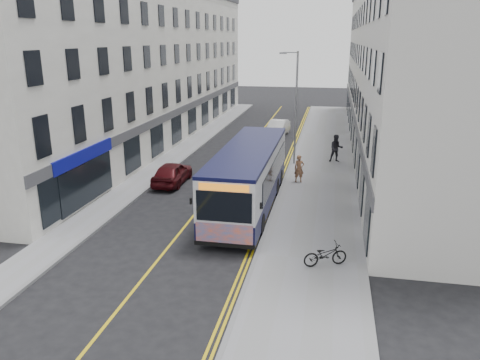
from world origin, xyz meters
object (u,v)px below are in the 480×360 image
at_px(pedestrian_near, 299,169).
at_px(pedestrian_far, 336,148).
at_px(car_maroon, 172,173).
at_px(car_white, 278,128).
at_px(bicycle, 325,255).
at_px(streetlamp, 295,104).
at_px(city_bus, 249,175).

height_order(pedestrian_near, pedestrian_far, pedestrian_far).
bearing_deg(pedestrian_near, car_maroon, 172.86).
height_order(car_white, car_maroon, car_white).
bearing_deg(car_white, pedestrian_near, -71.43).
bearing_deg(bicycle, pedestrian_near, -13.33).
bearing_deg(car_maroon, pedestrian_far, -145.15).
relative_size(bicycle, car_maroon, 0.43).
distance_m(bicycle, car_maroon, 13.71).
height_order(streetlamp, city_bus, streetlamp).
height_order(streetlamp, pedestrian_near, streetlamp).
bearing_deg(bicycle, car_maroon, 22.31).
bearing_deg(city_bus, pedestrian_far, 66.32).
distance_m(city_bus, pedestrian_near, 5.52).
bearing_deg(streetlamp, pedestrian_near, -80.42).
bearing_deg(bicycle, car_white, -12.01).
xyz_separation_m(streetlamp, car_maroon, (-7.08, -6.03, -3.68)).
relative_size(pedestrian_near, pedestrian_far, 0.86).
xyz_separation_m(bicycle, car_white, (-5.03, 25.97, 0.13)).
xyz_separation_m(city_bus, bicycle, (4.23, -6.25, -1.25)).
xyz_separation_m(city_bus, car_maroon, (-5.51, 3.40, -1.14)).
height_order(city_bus, pedestrian_far, city_bus).
bearing_deg(car_maroon, bicycle, 135.01).
xyz_separation_m(pedestrian_near, car_white, (-3.13, 14.79, -0.26)).
height_order(pedestrian_far, car_maroon, pedestrian_far).
relative_size(pedestrian_near, car_white, 0.39).
height_order(city_bus, car_white, city_bus).
distance_m(streetlamp, pedestrian_near, 5.69).
relative_size(streetlamp, pedestrian_far, 3.98).
xyz_separation_m(streetlamp, car_white, (-2.37, 10.29, -3.66)).
xyz_separation_m(pedestrian_near, pedestrian_far, (2.27, 5.58, 0.14)).
bearing_deg(streetlamp, city_bus, -99.49).
bearing_deg(pedestrian_near, car_white, 83.76).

